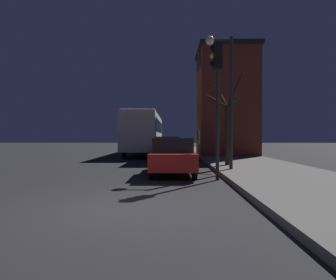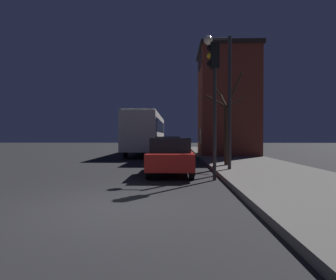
% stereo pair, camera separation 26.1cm
% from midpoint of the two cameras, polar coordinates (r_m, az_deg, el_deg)
% --- Properties ---
extents(ground_plane, '(120.00, 120.00, 0.00)m').
position_cam_midpoint_polar(ground_plane, '(5.88, -11.76, -14.29)').
color(ground_plane, black).
extents(brick_building, '(4.37, 4.41, 8.03)m').
position_cam_midpoint_polar(brick_building, '(20.71, 13.08, 8.13)').
color(brick_building, brown).
rests_on(brick_building, sidewalk).
extents(streetlamp, '(1.16, 0.37, 5.57)m').
position_cam_midpoint_polar(streetlamp, '(11.46, 12.45, 12.45)').
color(streetlamp, '#28282B').
rests_on(streetlamp, sidewalk).
extents(traffic_light, '(0.43, 0.24, 4.79)m').
position_cam_midpoint_polar(traffic_light, '(9.49, 10.75, 12.21)').
color(traffic_light, '#28282B').
rests_on(traffic_light, ground).
extents(bare_tree, '(1.79, 1.58, 4.31)m').
position_cam_midpoint_polar(bare_tree, '(12.88, 13.21, 3.12)').
color(bare_tree, '#2D2319').
rests_on(bare_tree, sidewalk).
extents(bus, '(2.48, 11.30, 3.42)m').
position_cam_midpoint_polar(bus, '(22.96, -4.35, 2.02)').
color(bus, beige).
rests_on(bus, ground).
extents(car_near_lane, '(1.70, 3.90, 1.48)m').
position_cam_midpoint_polar(car_near_lane, '(10.57, 1.34, -3.38)').
color(car_near_lane, '#B21E19').
rests_on(car_near_lane, ground).
extents(car_mid_lane, '(1.87, 3.80, 1.53)m').
position_cam_midpoint_polar(car_mid_lane, '(18.51, 0.41, -1.52)').
color(car_mid_lane, black).
rests_on(car_mid_lane, ground).
extents(car_far_lane, '(1.73, 4.54, 1.42)m').
position_cam_midpoint_polar(car_far_lane, '(26.42, 0.64, -0.94)').
color(car_far_lane, olive).
rests_on(car_far_lane, ground).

